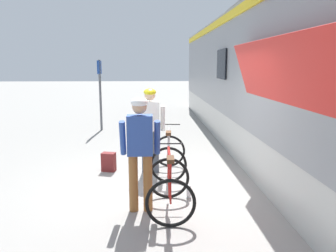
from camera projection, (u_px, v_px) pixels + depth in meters
ground_plane at (165, 186)px, 6.15m from camera, size 80.00×80.00×0.00m
train_car at (323, 78)px, 6.56m from camera, size 3.30×21.83×3.88m
cyclist_near_in_white at (150, 123)px, 6.72m from camera, size 0.61×0.32×1.76m
cyclist_far_in_blue at (140, 145)px, 4.91m from camera, size 0.61×0.31×1.76m
bicycle_near_silver at (169, 155)px, 6.72m from camera, size 0.78×1.11×0.99m
bicycle_far_red at (169, 187)px, 4.99m from camera, size 0.73×1.08×0.99m
backpack_on_platform at (109, 162)px, 6.96m from camera, size 0.32×0.24×0.40m
water_bottle_near_the_bikes at (189, 191)px, 5.58m from camera, size 0.08×0.08×0.22m
platform_sign_post at (100, 83)px, 11.08m from camera, size 0.08×0.70×2.40m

